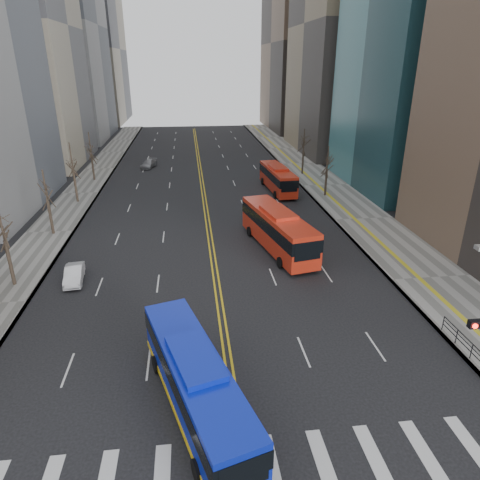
% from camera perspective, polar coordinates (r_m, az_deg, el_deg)
% --- Properties ---
extents(ground, '(220.00, 220.00, 0.00)m').
position_cam_1_polar(ground, '(21.03, 0.66, -28.83)').
color(ground, black).
extents(sidewalk_right, '(7.00, 130.00, 0.15)m').
position_cam_1_polar(sidewalk_right, '(63.27, 11.20, 7.17)').
color(sidewalk_right, slate).
rests_on(sidewalk_right, ground).
extents(sidewalk_left, '(5.00, 130.00, 0.15)m').
position_cam_1_polar(sidewalk_left, '(62.03, -20.45, 5.86)').
color(sidewalk_left, slate).
rests_on(sidewalk_left, ground).
extents(crosswalk, '(26.70, 4.00, 0.01)m').
position_cam_1_polar(crosswalk, '(21.02, 0.66, -28.82)').
color(crosswalk, silver).
rests_on(crosswalk, ground).
extents(centerline, '(0.55, 100.00, 0.01)m').
position_cam_1_polar(centerline, '(69.97, -5.29, 8.91)').
color(centerline, gold).
rests_on(centerline, ground).
extents(office_towers, '(83.00, 134.00, 58.00)m').
position_cam_1_polar(office_towers, '(81.86, -6.24, 27.72)').
color(office_towers, gray).
rests_on(office_towers, ground).
extents(pedestrian_railing, '(0.06, 6.06, 1.02)m').
position_cam_1_polar(pedestrian_railing, '(29.38, 28.53, -12.65)').
color(pedestrian_railing, black).
rests_on(pedestrian_railing, sidewalk_right).
extents(street_trees, '(35.20, 47.20, 7.60)m').
position_cam_1_polar(street_trees, '(49.23, -13.12, 8.42)').
color(street_trees, '#30261D').
rests_on(street_trees, ground).
extents(blue_bus, '(5.76, 11.98, 3.43)m').
position_cam_1_polar(blue_bus, '(22.43, -5.88, -18.30)').
color(blue_bus, '#0C1FB7').
rests_on(blue_bus, ground).
extents(red_bus_near, '(5.26, 12.53, 3.84)m').
position_cam_1_polar(red_bus_near, '(40.16, 5.06, 1.63)').
color(red_bus_near, red).
rests_on(red_bus_near, ground).
extents(red_bus_far, '(3.31, 10.99, 3.45)m').
position_cam_1_polar(red_bus_far, '(59.32, 5.05, 8.34)').
color(red_bus_far, red).
rests_on(red_bus_far, ground).
extents(car_white, '(1.76, 3.95, 1.26)m').
position_cam_1_polar(car_white, '(37.08, -21.25, -4.30)').
color(car_white, white).
rests_on(car_white, ground).
extents(car_dark_mid, '(2.60, 4.54, 1.45)m').
position_cam_1_polar(car_dark_mid, '(47.99, 5.65, 3.37)').
color(car_dark_mid, black).
rests_on(car_dark_mid, ground).
extents(car_silver, '(2.94, 4.74, 1.28)m').
position_cam_1_polar(car_silver, '(74.76, -12.09, 9.90)').
color(car_silver, gray).
rests_on(car_silver, ground).
extents(car_dark_far, '(1.94, 3.92, 1.07)m').
position_cam_1_polar(car_dark_far, '(74.13, 4.12, 10.15)').
color(car_dark_far, black).
rests_on(car_dark_far, ground).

